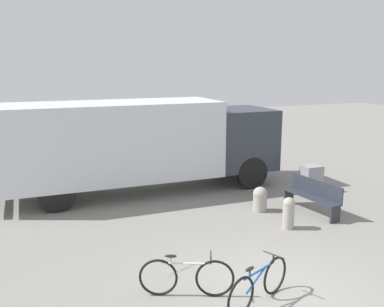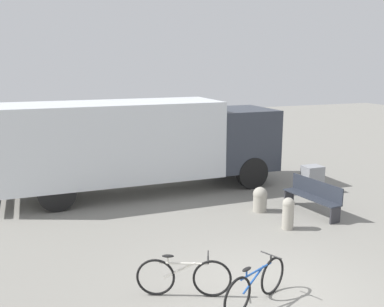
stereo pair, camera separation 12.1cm
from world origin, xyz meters
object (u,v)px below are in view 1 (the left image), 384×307
(bollard_near_bench, at_px, (289,212))
(utility_box, at_px, (311,178))
(delivery_truck, at_px, (141,141))
(park_bench, at_px, (313,195))
(bicycle_middle, at_px, (259,285))
(bicycle_near, at_px, (186,277))
(bollard_far_bench, at_px, (260,198))

(bollard_near_bench, bearing_deg, utility_box, 44.17)
(utility_box, bearing_deg, bollard_near_bench, -135.83)
(delivery_truck, relative_size, park_bench, 4.61)
(bicycle_middle, bearing_deg, park_bench, 18.20)
(utility_box, bearing_deg, bicycle_near, -143.31)
(delivery_truck, xyz_separation_m, utility_box, (5.18, -2.05, -1.25))
(bicycle_middle, xyz_separation_m, bollard_far_bench, (2.51, 4.22, -0.00))
(bollard_far_bench, bearing_deg, delivery_truck, 129.92)
(delivery_truck, bearing_deg, utility_box, -21.69)
(bicycle_near, relative_size, bicycle_middle, 1.01)
(bicycle_middle, relative_size, bollard_near_bench, 1.92)
(park_bench, distance_m, bollard_far_bench, 1.48)
(park_bench, height_order, bicycle_near, park_bench)
(park_bench, bearing_deg, bicycle_middle, 125.51)
(park_bench, distance_m, bicycle_middle, 5.25)
(bollard_near_bench, xyz_separation_m, utility_box, (2.57, 2.50, -0.02))
(delivery_truck, relative_size, bollard_far_bench, 12.61)
(delivery_truck, height_order, park_bench, delivery_truck)
(bicycle_near, bearing_deg, bollard_far_bench, 67.99)
(delivery_truck, bearing_deg, bollard_far_bench, -50.21)
(bicycle_near, bearing_deg, delivery_truck, 105.38)
(bicycle_middle, bearing_deg, bicycle_near, 121.30)
(bollard_near_bench, bearing_deg, delivery_truck, 119.83)
(utility_box, bearing_deg, park_bench, -125.69)
(park_bench, relative_size, bollard_near_bench, 2.35)
(delivery_truck, xyz_separation_m, bollard_near_bench, (2.61, -4.55, -1.23))
(bicycle_middle, distance_m, bollard_far_bench, 4.91)
(bollard_far_bench, bearing_deg, bicycle_middle, -120.74)
(park_bench, bearing_deg, utility_box, -43.17)
(delivery_truck, distance_m, park_bench, 5.58)
(delivery_truck, relative_size, bollard_near_bench, 10.84)
(bicycle_near, height_order, bollard_far_bench, bicycle_near)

